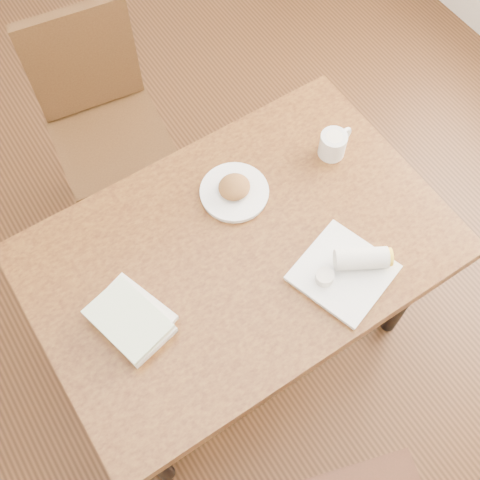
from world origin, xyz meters
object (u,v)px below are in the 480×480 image
chair_far (102,114)px  book_stack (131,319)px  coffee_mug (334,144)px  table (240,260)px  plate_scone (234,190)px  plate_burrito (349,268)px

chair_far → book_stack: bearing=-109.3°
chair_far → coffee_mug: bearing=-54.5°
coffee_mug → book_stack: coffee_mug is taller
coffee_mug → chair_far: bearing=125.5°
table → plate_scone: (0.09, 0.17, 0.10)m
table → plate_burrito: bearing=-47.4°
table → plate_scone: size_ratio=5.75×
table → coffee_mug: 0.48m
table → plate_scone: 0.22m
plate_burrito → book_stack: 0.64m
book_stack → plate_scone: bearing=22.9°
plate_burrito → book_stack: plate_burrito is taller
chair_far → book_stack: size_ratio=3.65×
chair_far → book_stack: (-0.31, -0.89, 0.23)m
chair_far → plate_burrito: 1.16m
chair_far → plate_scone: chair_far is taller
table → chair_far: size_ratio=1.31×
coffee_mug → plate_burrito: 0.43m
plate_scone → plate_burrito: size_ratio=0.70×
coffee_mug → book_stack: (-0.83, -0.16, -0.02)m
plate_scone → book_stack: plate_scone is taller
coffee_mug → plate_burrito: size_ratio=0.41×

